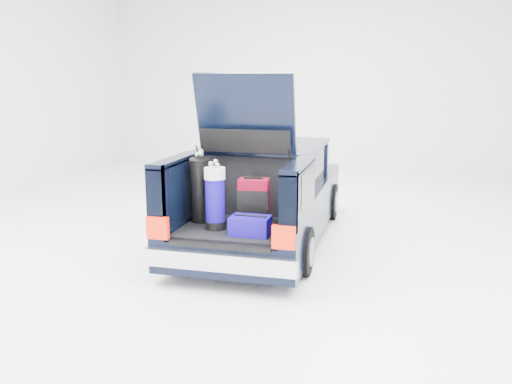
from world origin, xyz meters
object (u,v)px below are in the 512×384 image
(blue_golf_bag, at_px, (215,198))
(blue_duffel, at_px, (250,226))
(red_suitcase, at_px, (254,202))
(black_golf_bag, at_px, (200,190))
(car, at_px, (266,195))

(blue_golf_bag, distance_m, blue_duffel, 0.57)
(blue_golf_bag, xyz_separation_m, blue_duffel, (0.48, -0.15, -0.28))
(red_suitcase, height_order, blue_golf_bag, blue_golf_bag)
(blue_golf_bag, bearing_deg, black_golf_bag, 155.83)
(black_golf_bag, bearing_deg, red_suitcase, -12.97)
(car, distance_m, red_suitcase, 1.46)
(car, xyz_separation_m, red_suitcase, (0.18, -1.44, 0.22))
(car, relative_size, black_golf_bag, 5.02)
(red_suitcase, xyz_separation_m, blue_golf_bag, (-0.40, -0.29, 0.10))
(red_suitcase, relative_size, blue_duffel, 1.32)
(red_suitcase, relative_size, black_golf_bag, 0.66)
(red_suitcase, bearing_deg, blue_golf_bag, -150.60)
(car, bearing_deg, red_suitcase, -82.72)
(black_golf_bag, bearing_deg, blue_golf_bag, -58.05)
(car, xyz_separation_m, blue_duffel, (0.26, -1.87, 0.04))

